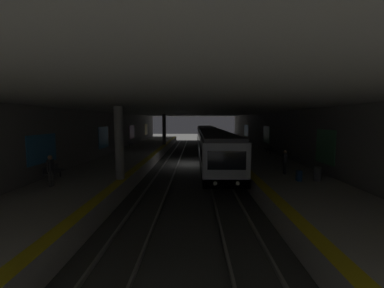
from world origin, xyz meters
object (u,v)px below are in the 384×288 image
Objects in this scene: pillar_far at (164,129)px; bench_right_near at (53,171)px; person_waiting_near at (285,161)px; suitcase_rolling at (299,176)px; trash_bin at (317,174)px; bench_right_mid at (121,146)px; pillar_near at (119,143)px; bench_left_mid at (250,141)px; bench_right_far at (130,143)px; bench_left_near at (269,149)px; person_walking_mid at (245,143)px; person_boarding at (238,139)px; person_standing_far at (51,169)px; metro_train at (209,141)px.

pillar_far reaches higher than bench_right_near.
person_waiting_near reaches higher than suitcase_rolling.
bench_right_mid is at bearing 47.39° from trash_bin.
pillar_near reaches higher than bench_left_mid.
bench_right_mid is 1.00× the size of bench_right_far.
person_walking_mid is (3.00, 2.06, 0.36)m from bench_left_near.
bench_left_near is 1.04× the size of person_walking_mid.
bench_right_mid is 17.48m from person_boarding.
trash_bin is (-1.95, -1.30, -0.46)m from person_waiting_near.
pillar_near reaches higher than person_standing_far.
metro_train reaches higher than suitcase_rolling.
bench_right_near is 1.99m from person_standing_far.
person_boarding reaches higher than bench_left_near.
trash_bin is (-12.61, 0.73, -0.10)m from bench_left_near.
bench_right_near is 0.97× the size of person_standing_far.
bench_left_near is 1.00× the size of bench_right_far.
pillar_near is 2.77× the size of person_waiting_near.
bench_right_near is at bearing 26.79° from person_standing_far.
pillar_far is 9.29m from bench_right_mid.
pillar_near is at bearing -88.51° from bench_right_near.
person_waiting_near is 13.66m from person_walking_mid.
bench_left_mid is (-0.89, -12.88, -1.75)m from pillar_far.
bench_left_near is 1.04× the size of person_waiting_near.
pillar_far reaches higher than bench_left_mid.
bench_right_far is 1.04× the size of person_walking_mid.
person_standing_far is at bearing 152.70° from metro_train.
trash_bin is at bearing -84.48° from person_standing_far.
person_standing_far is 28.69m from person_boarding.
person_waiting_near is 14.58m from person_standing_far.
bench_left_near is 1.00× the size of bench_right_mid.
pillar_far is at bearing 50.77° from bench_left_near.
person_walking_mid reaches higher than bench_right_near.
metro_train is 21.60× the size of bench_right_mid.
bench_right_near is at bearing 88.90° from suitcase_rolling.
person_standing_far reaches higher than bench_left_mid.
bench_left_near is 18.27m from bench_right_far.
pillar_near is 2.68× the size of bench_right_far.
bench_right_mid reaches higher than trash_bin.
person_boarding is (5.62, -4.69, -0.15)m from metro_train.
person_standing_far reaches higher than person_walking_mid.
person_boarding is (24.73, -14.55, -0.14)m from person_standing_far.
person_waiting_near is 21.28m from person_boarding.
person_standing_far is at bearing 103.68° from person_waiting_near.
pillar_near is 22.79m from pillar_far.
pillar_far is at bearing -46.17° from bench_right_far.
trash_bin is at bearing -175.14° from person_walking_mid.
pillar_far reaches higher than person_walking_mid.
person_boarding is (8.21, -15.43, 0.30)m from bench_right_mid.
person_boarding reaches higher than suitcase_rolling.
pillar_near is 2.68× the size of bench_left_mid.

